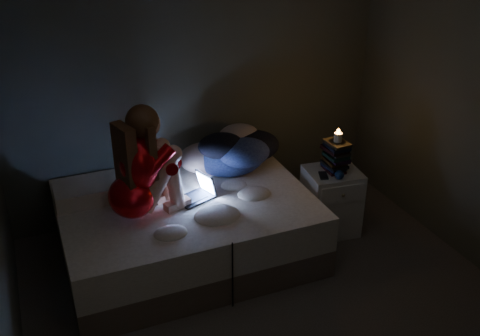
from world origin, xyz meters
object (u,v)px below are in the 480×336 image
woman (129,166)px  nightstand (331,201)px  candle (338,138)px  phone (325,176)px  bed (186,227)px  laptop (194,188)px

woman → nightstand: (1.79, -0.00, -0.70)m
candle → phone: 0.35m
nightstand → phone: bearing=-146.4°
nightstand → candle: size_ratio=7.70×
bed → nightstand: nightstand is taller
woman → candle: 1.81m
nightstand → laptop: bearing=-177.7°
bed → laptop: 0.40m
woman → phone: (1.66, -0.06, -0.39)m
laptop → phone: 1.15m
phone → bed: bearing=-174.8°
woman → phone: size_ratio=6.46×
bed → candle: size_ratio=25.43×
bed → phone: phone is taller
phone → woman: bearing=-167.6°
nightstand → phone: (-0.13, -0.06, 0.31)m
woman → candle: (1.81, 0.00, -0.08)m
woman → nightstand: 1.92m
laptop → woman: bearing=169.0°
candle → nightstand: bearing=-170.8°
bed → laptop: laptop is taller
laptop → candle: candle is taller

